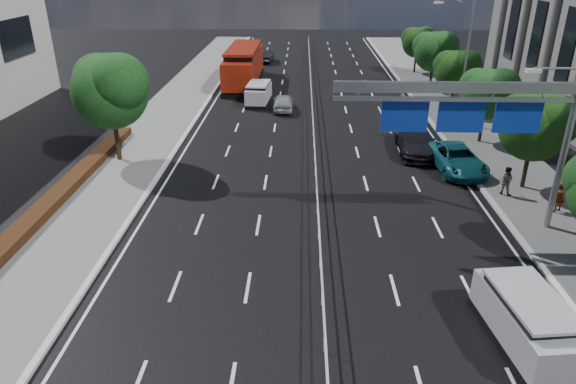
{
  "coord_description": "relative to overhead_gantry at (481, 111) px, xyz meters",
  "views": [
    {
      "loc": [
        -0.8,
        -11.25,
        11.57
      ],
      "look_at": [
        -1.36,
        8.56,
        2.4
      ],
      "focal_mm": 32.0,
      "sensor_mm": 36.0,
      "label": 1
    }
  ],
  "objects": [
    {
      "name": "near_tree_back",
      "position": [
        -18.68,
        7.92,
        -1.0
      ],
      "size": [
        4.84,
        4.51,
        6.69
      ],
      "color": "black",
      "rests_on": "ground"
    },
    {
      "name": "far_tree_g",
      "position": [
        4.51,
        26.92,
        -1.85
      ],
      "size": [
        3.96,
        3.69,
        5.45
      ],
      "color": "black",
      "rests_on": "ground"
    },
    {
      "name": "streetlight_far",
      "position": [
        3.76,
        15.95,
        -0.4
      ],
      "size": [
        2.78,
        2.4,
        9.0
      ],
      "color": "gray",
      "rests_on": "ground"
    },
    {
      "name": "near_car_dark",
      "position": [
        -11.85,
        40.49,
        -4.94
      ],
      "size": [
        1.74,
        4.13,
        1.32
      ],
      "primitive_type": "imported",
      "rotation": [
        0.0,
        0.0,
        3.06
      ],
      "color": "black",
      "rests_on": "ground"
    },
    {
      "name": "pedestrian_b",
      "position": [
        3.13,
        3.48,
        -4.7
      ],
      "size": [
        0.94,
        0.89,
        1.52
      ],
      "primitive_type": "imported",
      "rotation": [
        0.0,
        0.0,
        2.55
      ],
      "color": "gray",
      "rests_on": "sidewalk_far"
    },
    {
      "name": "far_tree_f",
      "position": [
        4.5,
        19.43,
        -2.12
      ],
      "size": [
        3.52,
        3.28,
        5.02
      ],
      "color": "black",
      "rests_on": "ground"
    },
    {
      "name": "kerb_near",
      "position": [
        -15.74,
        -10.05,
        -5.54
      ],
      "size": [
        0.25,
        140.0,
        0.15
      ],
      "primitive_type": "cube",
      "color": "silver",
      "rests_on": "ground"
    },
    {
      "name": "far_tree_e",
      "position": [
        4.51,
        11.93,
        -2.05
      ],
      "size": [
        3.63,
        3.38,
        5.13
      ],
      "color": "black",
      "rests_on": "ground"
    },
    {
      "name": "median_fence",
      "position": [
        -6.74,
        12.45,
        -5.08
      ],
      "size": [
        0.05,
        85.0,
        1.02
      ],
      "color": "silver",
      "rests_on": "ground"
    },
    {
      "name": "parked_car_teal",
      "position": [
        1.56,
        7.03,
        -4.88
      ],
      "size": [
        2.9,
        5.44,
        1.45
      ],
      "primitive_type": "imported",
      "rotation": [
        0.0,
        0.0,
        0.1
      ],
      "color": "#176069",
      "rests_on": "ground"
    },
    {
      "name": "white_minivan",
      "position": [
        -11.25,
        21.71,
        -4.73
      ],
      "size": [
        2.09,
        4.22,
        1.78
      ],
      "rotation": [
        0.0,
        0.0,
        -0.08
      ],
      "color": "black",
      "rests_on": "ground"
    },
    {
      "name": "pedestrian_a",
      "position": [
        4.98,
        1.5,
        -4.52
      ],
      "size": [
        0.82,
        0.75,
        1.89
      ],
      "primitive_type": "imported",
      "rotation": [
        0.0,
        0.0,
        3.7
      ],
      "color": "gray",
      "rests_on": "sidewalk_far"
    },
    {
      "name": "far_tree_d",
      "position": [
        4.51,
        4.42,
        -1.92
      ],
      "size": [
        3.85,
        3.59,
        5.34
      ],
      "color": "black",
      "rests_on": "ground"
    },
    {
      "name": "silver_minivan",
      "position": [
        -0.24,
        -7.91,
        -4.7
      ],
      "size": [
        2.37,
        4.62,
        1.84
      ],
      "rotation": [
        0.0,
        0.0,
        0.11
      ],
      "color": "black",
      "rests_on": "ground"
    },
    {
      "name": "red_bus",
      "position": [
        -13.27,
        29.1,
        -3.74
      ],
      "size": [
        2.97,
        12.03,
        3.59
      ],
      "rotation": [
        0.0,
        0.0,
        -0.01
      ],
      "color": "black",
      "rests_on": "ground"
    },
    {
      "name": "near_car_silver",
      "position": [
        -9.08,
        19.75,
        -4.95
      ],
      "size": [
        1.63,
        3.91,
        1.32
      ],
      "primitive_type": "imported",
      "rotation": [
        0.0,
        0.0,
        3.16
      ],
      "color": "#999C9F",
      "rests_on": "ground"
    },
    {
      "name": "far_tree_h",
      "position": [
        4.5,
        34.43,
        -2.18
      ],
      "size": [
        3.41,
        3.18,
        4.91
      ],
      "color": "black",
      "rests_on": "ground"
    },
    {
      "name": "overhead_gantry",
      "position": [
        0.0,
        0.0,
        0.0
      ],
      "size": [
        10.24,
        0.38,
        7.45
      ],
      "color": "gray",
      "rests_on": "ground"
    },
    {
      "name": "parked_car_dark",
      "position": [
        -0.24,
        10.04,
        -4.81
      ],
      "size": [
        2.49,
        5.6,
        1.6
      ],
      "primitive_type": "imported",
      "rotation": [
        0.0,
        0.0,
        -0.05
      ],
      "color": "black",
      "rests_on": "ground"
    }
  ]
}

